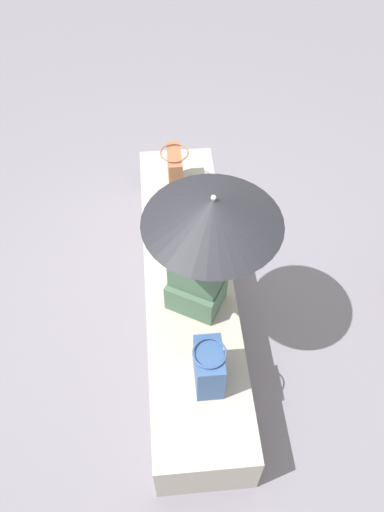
{
  "coord_description": "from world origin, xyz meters",
  "views": [
    {
      "loc": [
        2.17,
        -0.17,
        3.4
      ],
      "look_at": [
        0.12,
        0.02,
        0.8
      ],
      "focal_mm": 36.02,
      "sensor_mm": 36.0,
      "label": 1
    }
  ],
  "objects_px": {
    "parasol": "(213,212)",
    "shoulder_bag_spare": "(209,367)",
    "person_seated": "(196,267)",
    "tote_bag_canvas": "(180,215)",
    "handbag_black": "(175,170)"
  },
  "relations": [
    {
      "from": "handbag_black",
      "to": "person_seated",
      "type": "bearing_deg",
      "value": 3.17
    },
    {
      "from": "person_seated",
      "to": "shoulder_bag_spare",
      "type": "relative_size",
      "value": 2.53
    },
    {
      "from": "person_seated",
      "to": "shoulder_bag_spare",
      "type": "xyz_separation_m",
      "value": [
        0.58,
        0.02,
        -0.21
      ]
    },
    {
      "from": "parasol",
      "to": "person_seated",
      "type": "bearing_deg",
      "value": -125.26
    },
    {
      "from": "person_seated",
      "to": "parasol",
      "type": "relative_size",
      "value": 0.85
    },
    {
      "from": "handbag_black",
      "to": "shoulder_bag_spare",
      "type": "bearing_deg",
      "value": 2.75
    },
    {
      "from": "parasol",
      "to": "shoulder_bag_spare",
      "type": "bearing_deg",
      "value": -6.48
    },
    {
      "from": "tote_bag_canvas",
      "to": "parasol",
      "type": "bearing_deg",
      "value": 10.27
    },
    {
      "from": "parasol",
      "to": "shoulder_bag_spare",
      "type": "height_order",
      "value": "parasol"
    },
    {
      "from": "person_seated",
      "to": "parasol",
      "type": "bearing_deg",
      "value": 54.74
    },
    {
      "from": "tote_bag_canvas",
      "to": "shoulder_bag_spare",
      "type": "distance_m",
      "value": 1.27
    },
    {
      "from": "person_seated",
      "to": "tote_bag_canvas",
      "type": "height_order",
      "value": "person_seated"
    },
    {
      "from": "handbag_black",
      "to": "tote_bag_canvas",
      "type": "relative_size",
      "value": 1.35
    },
    {
      "from": "parasol",
      "to": "tote_bag_canvas",
      "type": "relative_size",
      "value": 3.92
    },
    {
      "from": "person_seated",
      "to": "parasol",
      "type": "height_order",
      "value": "parasol"
    }
  ]
}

